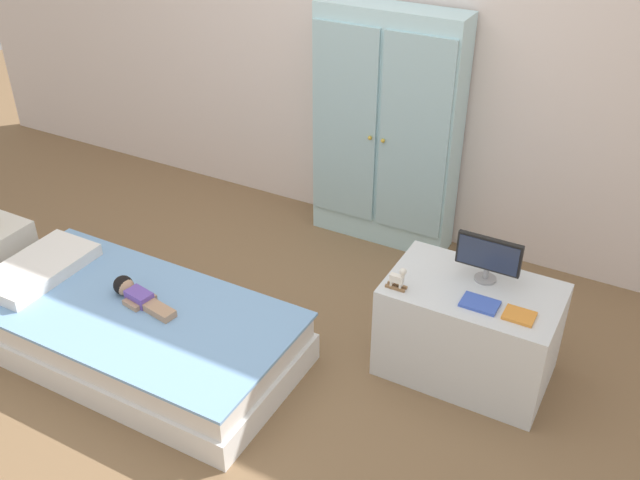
# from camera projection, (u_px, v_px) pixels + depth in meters

# --- Properties ---
(ground_plane) EXTENTS (10.00, 10.00, 0.02)m
(ground_plane) POSITION_uv_depth(u_px,v_px,m) (231.00, 362.00, 3.49)
(ground_plane) COLOR brown
(back_wall) EXTENTS (6.40, 0.05, 2.70)m
(back_wall) POSITION_uv_depth(u_px,v_px,m) (378.00, 7.00, 3.93)
(back_wall) COLOR silver
(back_wall) RESTS_ON ground_plane
(bed) EXTENTS (1.61, 0.80, 0.28)m
(bed) POSITION_uv_depth(u_px,v_px,m) (135.00, 331.00, 3.46)
(bed) COLOR white
(bed) RESTS_ON ground_plane
(pillow) EXTENTS (0.32, 0.57, 0.06)m
(pillow) POSITION_uv_depth(u_px,v_px,m) (39.00, 268.00, 3.61)
(pillow) COLOR white
(pillow) RESTS_ON bed
(doll) EXTENTS (0.39, 0.15, 0.10)m
(doll) POSITION_uv_depth(u_px,v_px,m) (133.00, 292.00, 3.43)
(doll) COLOR #6B4CB2
(doll) RESTS_ON bed
(wardrobe) EXTENTS (0.85, 0.26, 1.41)m
(wardrobe) POSITION_uv_depth(u_px,v_px,m) (386.00, 131.00, 4.09)
(wardrobe) COLOR silver
(wardrobe) RESTS_ON ground_plane
(tv_stand) EXTENTS (0.77, 0.49, 0.48)m
(tv_stand) POSITION_uv_depth(u_px,v_px,m) (469.00, 330.00, 3.30)
(tv_stand) COLOR silver
(tv_stand) RESTS_ON ground_plane
(tv_monitor) EXTENTS (0.29, 0.10, 0.22)m
(tv_monitor) POSITION_uv_depth(u_px,v_px,m) (488.00, 256.00, 3.16)
(tv_monitor) COLOR #99999E
(tv_monitor) RESTS_ON tv_stand
(rocking_horse_toy) EXTENTS (0.09, 0.04, 0.11)m
(rocking_horse_toy) POSITION_uv_depth(u_px,v_px,m) (398.00, 279.00, 3.14)
(rocking_horse_toy) COLOR #8E6642
(rocking_horse_toy) RESTS_ON tv_stand
(book_blue) EXTENTS (0.16, 0.11, 0.01)m
(book_blue) POSITION_uv_depth(u_px,v_px,m) (480.00, 304.00, 3.07)
(book_blue) COLOR blue
(book_blue) RESTS_ON tv_stand
(book_orange) EXTENTS (0.13, 0.10, 0.01)m
(book_orange) POSITION_uv_depth(u_px,v_px,m) (519.00, 316.00, 3.00)
(book_orange) COLOR orange
(book_orange) RESTS_ON tv_stand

